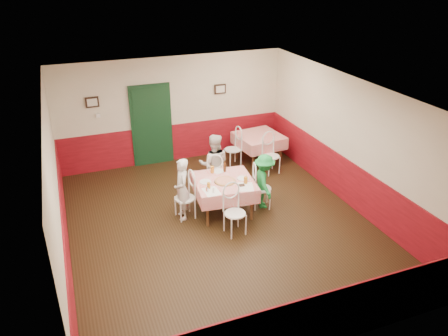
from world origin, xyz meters
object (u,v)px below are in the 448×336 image
object	(u,v)px
chair_left	(185,198)
diner_far	(214,164)
chair_near	(235,214)
beer_bottle	(225,167)
chair_far	(215,176)
pizza	(225,181)
glass_c	(212,170)
chair_second_b	(271,156)
diner_right	(264,181)
second_table	(259,148)
chair_right	(262,188)
main_table	(224,196)
wallet	(242,185)
glass_b	(246,180)
diner_left	(182,189)
glass_a	(209,186)
chair_second_a	(233,150)

from	to	relation	value
chair_left	diner_far	size ratio (longest dim) A/B	0.62
chair_near	beer_bottle	distance (m)	1.34
chair_far	pizza	xyz separation A→B (m)	(-0.09, -0.91, 0.32)
glass_c	chair_second_b	bearing A→B (deg)	26.18
pizza	diner_far	xyz separation A→B (m)	(0.10, 0.96, -0.05)
chair_near	diner_right	distance (m)	1.25
chair_second_b	diner_far	world-z (taller)	diner_far
glass_c	diner_far	world-z (taller)	diner_far
beer_bottle	chair_near	bearing A→B (deg)	-101.71
second_table	chair_left	distance (m)	3.35
chair_left	chair_right	bearing A→B (deg)	78.05
main_table	wallet	world-z (taller)	wallet
chair_second_b	diner_far	distance (m)	1.80
glass_b	beer_bottle	distance (m)	0.71
diner_left	glass_b	bearing A→B (deg)	78.45
glass_a	glass_b	distance (m)	0.79
chair_near	beer_bottle	bearing A→B (deg)	72.13
chair_far	chair_second_b	bearing A→B (deg)	-147.42
chair_far	wallet	bearing A→B (deg)	113.38
pizza	chair_second_b	bearing A→B (deg)	38.45
main_table	glass_b	world-z (taller)	glass_b
glass_b	beer_bottle	size ratio (longest dim) A/B	0.65
chair_second_a	glass_b	size ratio (longest dim) A/B	6.12
pizza	glass_c	xyz separation A→B (m)	(-0.11, 0.49, 0.06)
chair_left	glass_c	world-z (taller)	glass_c
second_table	diner_right	distance (m)	2.41
chair_right	chair_near	xyz separation A→B (m)	(-0.94, -0.75, 0.00)
second_table	beer_bottle	world-z (taller)	beer_bottle
second_table	glass_a	world-z (taller)	glass_a
pizza	diner_left	xyz separation A→B (m)	(-0.89, 0.16, -0.10)
diner_left	diner_right	distance (m)	1.80
pizza	glass_b	size ratio (longest dim) A/B	2.95
chair_near	wallet	xyz separation A→B (m)	(0.35, 0.49, 0.32)
chair_near	chair_second_a	xyz separation A→B (m)	(1.15, 2.97, 0.00)
wallet	glass_c	bearing A→B (deg)	121.05
main_table	chair_right	distance (m)	0.85
main_table	chair_second_a	bearing A→B (deg)	63.52
chair_right	wallet	size ratio (longest dim) A/B	8.18
chair_left	chair_near	world-z (taller)	same
chair_left	beer_bottle	size ratio (longest dim) A/B	3.99
main_table	glass_b	distance (m)	0.66
chair_second_b	glass_b	world-z (taller)	glass_b
chair_near	pizza	xyz separation A→B (m)	(0.09, 0.78, 0.32)
second_table	glass_c	distance (m)	2.60
glass_a	diner_far	bearing A→B (deg)	65.30
second_table	chair_second_a	xyz separation A→B (m)	(-0.75, 0.00, 0.08)
chair_left	wallet	distance (m)	1.23
wallet	diner_right	size ratio (longest dim) A/B	0.09
beer_bottle	diner_left	world-z (taller)	diner_left
chair_near	diner_right	bearing A→B (deg)	31.09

